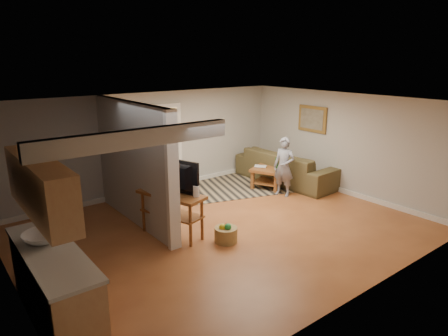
{
  "coord_description": "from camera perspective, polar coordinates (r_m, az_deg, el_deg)",
  "views": [
    {
      "loc": [
        -4.51,
        -5.79,
        3.32
      ],
      "look_at": [
        0.37,
        0.48,
        1.1
      ],
      "focal_mm": 32.0,
      "sensor_mm": 36.0,
      "label": 1
    }
  ],
  "objects": [
    {
      "name": "ground",
      "position": [
        8.06,
        0.02,
        -8.74
      ],
      "size": [
        7.5,
        7.5,
        0.0
      ],
      "primitive_type": "plane",
      "color": "brown",
      "rests_on": "ground"
    },
    {
      "name": "room_shell",
      "position": [
        7.35,
        -8.61,
        0.74
      ],
      "size": [
        7.54,
        6.02,
        2.52
      ],
      "color": "beige",
      "rests_on": "ground"
    },
    {
      "name": "area_rug",
      "position": [
        10.65,
        1.02,
        -2.52
      ],
      "size": [
        3.43,
        2.92,
        0.01
      ],
      "primitive_type": "cube",
      "rotation": [
        0.0,
        0.0,
        -0.31
      ],
      "color": "black",
      "rests_on": "ground"
    },
    {
      "name": "sofa",
      "position": [
        11.15,
        8.86,
        -1.91
      ],
      "size": [
        1.28,
        2.97,
        0.85
      ],
      "primitive_type": "imported",
      "rotation": [
        0.0,
        0.0,
        1.62
      ],
      "color": "#433421",
      "rests_on": "ground"
    },
    {
      "name": "coffee_table",
      "position": [
        10.74,
        6.94,
        -0.2
      ],
      "size": [
        1.57,
        1.29,
        0.81
      ],
      "rotation": [
        0.0,
        0.0,
        0.43
      ],
      "color": "brown",
      "rests_on": "ground"
    },
    {
      "name": "tv_console",
      "position": [
        7.59,
        -7.43,
        -4.11
      ],
      "size": [
        0.9,
        1.45,
        1.17
      ],
      "rotation": [
        0.0,
        0.0,
        0.31
      ],
      "color": "brown",
      "rests_on": "ground"
    },
    {
      "name": "speaker_left",
      "position": [
        7.98,
        -9.3,
        -5.06
      ],
      "size": [
        0.13,
        0.13,
        1.07
      ],
      "primitive_type": "cube",
      "rotation": [
        0.0,
        0.0,
        0.32
      ],
      "color": "black",
      "rests_on": "ground"
    },
    {
      "name": "speaker_right",
      "position": [
        9.59,
        -14.77,
        -1.68
      ],
      "size": [
        0.15,
        0.15,
        1.11
      ],
      "primitive_type": "cube",
      "rotation": [
        0.0,
        0.0,
        0.4
      ],
      "color": "black",
      "rests_on": "ground"
    },
    {
      "name": "toy_basket",
      "position": [
        7.49,
        0.28,
        -9.36
      ],
      "size": [
        0.43,
        0.43,
        0.38
      ],
      "color": "olive",
      "rests_on": "ground"
    },
    {
      "name": "child",
      "position": [
        10.06,
        8.39,
        -3.84
      ],
      "size": [
        0.5,
        0.62,
        1.46
      ],
      "primitive_type": "imported",
      "rotation": [
        0.0,
        0.0,
        -1.24
      ],
      "color": "gray",
      "rests_on": "ground"
    },
    {
      "name": "toddler",
      "position": [
        8.73,
        -8.32,
        -6.92
      ],
      "size": [
        0.52,
        0.52,
        0.85
      ],
      "primitive_type": "imported",
      "rotation": [
        0.0,
        0.0,
        2.41
      ],
      "color": "#1F2840",
      "rests_on": "ground"
    }
  ]
}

